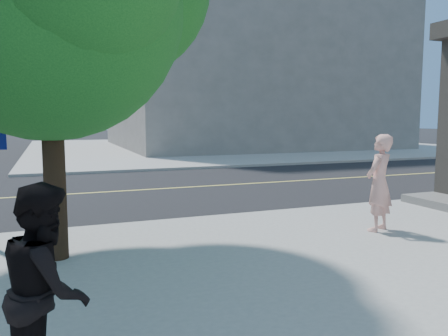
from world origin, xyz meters
name	(u,v)px	position (x,y,z in m)	size (l,w,h in m)	color
ground	(27,237)	(0.00, 0.00, 0.00)	(140.00, 140.00, 0.00)	black
road_ew	(35,196)	(0.00, 4.50, 0.01)	(140.00, 9.00, 0.01)	black
sidewalk_ne	(241,146)	(13.50, 21.50, 0.06)	(29.00, 25.00, 0.12)	#959593
filler_ne	(244,49)	(14.00, 22.00, 7.12)	(18.00, 16.00, 14.00)	slate
man_on_phone	(379,183)	(5.94, -2.28, 0.99)	(0.64, 0.42, 1.75)	#DC9A8F
pedestrian	(47,289)	(0.39, -5.27, 0.91)	(0.77, 0.60, 1.58)	black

